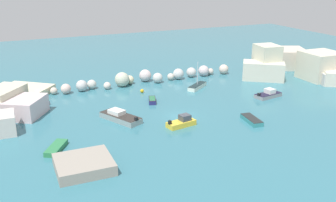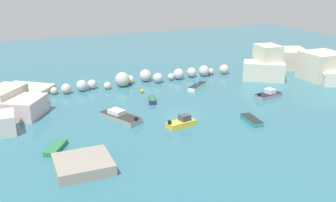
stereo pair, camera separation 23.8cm
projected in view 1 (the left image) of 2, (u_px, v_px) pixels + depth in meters
cove_water at (181, 116)px, 58.24m from camera, size 160.00×160.00×0.00m
cliff_headland_right at (304, 66)px, 80.79m from camera, size 24.60×24.01×6.68m
rock_breakwater at (138, 79)px, 74.48m from camera, size 42.58×4.08×2.75m
stone_dock at (84, 164)px, 42.61m from camera, size 6.24×5.91×1.24m
channel_buoy at (142, 91)px, 69.41m from camera, size 0.67×0.67×0.67m
moored_boat_0 at (197, 86)px, 71.93m from camera, size 5.05×4.20×5.04m
moored_boat_1 at (120, 117)px, 56.62m from camera, size 5.05×7.13×1.47m
moored_boat_2 at (152, 100)px, 64.38m from camera, size 2.10×3.27×0.71m
moored_boat_3 at (182, 122)px, 54.58m from camera, size 4.41×2.42×1.58m
moored_boat_4 at (38, 102)px, 63.48m from camera, size 3.72×4.08×0.61m
moored_boat_5 at (268, 94)px, 66.99m from camera, size 5.16×2.85×1.44m
moored_boat_6 at (252, 120)px, 56.01m from camera, size 2.08×4.42×0.67m
moored_boat_7 at (56, 148)px, 47.28m from camera, size 3.41×4.33×0.62m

